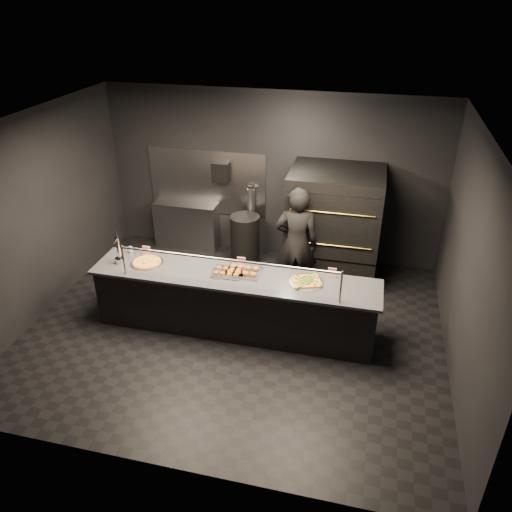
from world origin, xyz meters
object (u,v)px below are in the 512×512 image
object	(u,v)px
fire_extinguisher	(251,200)
beer_tap	(119,253)
slider_tray_b	(243,271)
service_counter	(234,303)
prep_shelf	(187,225)
round_pizza	(147,262)
square_pizza	(306,281)
trash_bin	(245,239)
slider_tray_a	(227,272)
towel_dispenser	(221,172)
worker	(296,243)
pizza_oven	(334,225)

from	to	relation	value
fire_extinguisher	beer_tap	bearing A→B (deg)	-119.23
slider_tray_b	service_counter	bearing A→B (deg)	-135.82
prep_shelf	beer_tap	world-z (taller)	beer_tap
prep_shelf	fire_extinguisher	size ratio (longest dim) A/B	2.38
round_pizza	fire_extinguisher	bearing A→B (deg)	67.35
prep_shelf	beer_tap	xyz separation A→B (m)	(-0.11, -2.36, 0.63)
square_pizza	trash_bin	bearing A→B (deg)	124.96
slider_tray_a	square_pizza	world-z (taller)	slider_tray_a
towel_dispenser	beer_tap	bearing A→B (deg)	-108.53
square_pizza	worker	bearing A→B (deg)	106.51
slider_tray_b	trash_bin	size ratio (longest dim) A/B	0.58
fire_extinguisher	slider_tray_b	size ratio (longest dim) A/B	0.98
towel_dispenser	square_pizza	bearing A→B (deg)	-50.57
towel_dispenser	worker	world-z (taller)	worker
prep_shelf	trash_bin	world-z (taller)	prep_shelf
service_counter	trash_bin	xyz separation A→B (m)	(-0.38, 2.05, -0.02)
pizza_oven	slider_tray_a	size ratio (longest dim) A/B	3.86
fire_extinguisher	round_pizza	xyz separation A→B (m)	(-0.98, -2.35, -0.12)
round_pizza	worker	distance (m)	2.31
pizza_oven	beer_tap	world-z (taller)	pizza_oven
service_counter	worker	xyz separation A→B (m)	(0.69, 1.16, 0.47)
slider_tray_b	worker	world-z (taller)	worker
beer_tap	worker	bearing A→B (deg)	26.50
fire_extinguisher	beer_tap	distance (m)	2.79
round_pizza	prep_shelf	bearing A→B (deg)	96.71
slider_tray_a	trash_bin	bearing A→B (deg)	97.81
pizza_oven	trash_bin	size ratio (longest dim) A/B	2.16
worker	fire_extinguisher	bearing A→B (deg)	-56.87
slider_tray_b	square_pizza	bearing A→B (deg)	-3.06
round_pizza	square_pizza	distance (m)	2.35
round_pizza	worker	bearing A→B (deg)	28.88
pizza_oven	prep_shelf	size ratio (longest dim) A/B	1.59
beer_tap	slider_tray_b	xyz separation A→B (m)	(1.82, 0.14, -0.13)
service_counter	pizza_oven	distance (m)	2.30
pizza_oven	trash_bin	distance (m)	1.67
round_pizza	trash_bin	xyz separation A→B (m)	(0.95, 2.01, -0.49)
towel_dispenser	square_pizza	world-z (taller)	towel_dispenser
beer_tap	trash_bin	size ratio (longest dim) A/B	0.62
pizza_oven	slider_tray_b	size ratio (longest dim) A/B	3.71
beer_tap	trash_bin	distance (m)	2.56
square_pizza	round_pizza	bearing A→B (deg)	-179.70
fire_extinguisher	slider_tray_b	bearing A→B (deg)	-78.65
fire_extinguisher	trash_bin	xyz separation A→B (m)	(-0.03, -0.35, -0.62)
slider_tray_b	trash_bin	bearing A→B (deg)	104.07
beer_tap	slider_tray_a	bearing A→B (deg)	2.48
service_counter	worker	distance (m)	1.43
beer_tap	slider_tray_b	distance (m)	1.83
service_counter	round_pizza	world-z (taller)	service_counter
slider_tray_a	trash_bin	xyz separation A→B (m)	(-0.28, 2.02, -0.50)
prep_shelf	slider_tray_a	bearing A→B (deg)	-56.75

